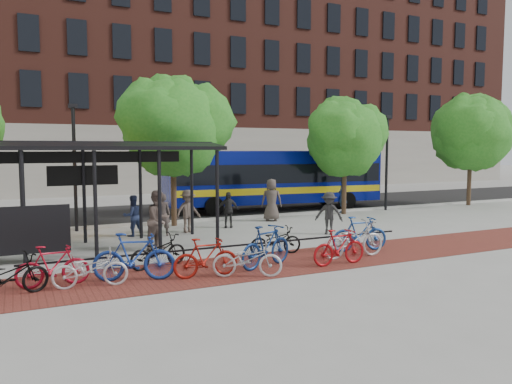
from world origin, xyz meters
name	(u,v)px	position (x,y,z in m)	size (l,w,h in m)	color
ground	(270,232)	(0.00, 0.00, 0.00)	(160.00, 160.00, 0.00)	#9E9E99
asphalt_street	(203,210)	(0.00, 8.00, 0.01)	(160.00, 8.00, 0.01)	black
curb	(231,218)	(0.00, 4.00, 0.06)	(160.00, 0.25, 0.12)	#B7B7B2
brick_strip	(288,262)	(-2.00, -5.00, 0.00)	(24.00, 3.00, 0.01)	maroon
bike_rack_rail	(236,260)	(-3.30, -4.10, 0.00)	(12.00, 0.05, 0.95)	black
building_brick	(237,78)	(10.00, 26.00, 10.00)	(55.00, 14.00, 20.00)	#5C2920
bus_shelter	(51,160)	(-8.13, -0.48, 3.00)	(10.60, 3.07, 3.60)	black
tree_b	(175,123)	(-2.90, 3.35, 4.46)	(5.15, 4.20, 6.47)	#382619
tree_c	(346,135)	(6.09, 3.35, 4.05)	(4.66, 3.80, 5.92)	#382619
tree_d	(472,129)	(15.10, 3.35, 4.47)	(5.39, 4.40, 6.55)	#382619
lamp_post_left	(75,164)	(-7.00, 3.60, 2.75)	(0.35, 0.20, 5.12)	black
lamp_post_right	(387,160)	(9.00, 3.60, 2.75)	(0.35, 0.20, 5.12)	black
bus	(275,176)	(3.61, 6.40, 1.85)	(12.10, 3.67, 3.22)	navy
bike_0	(8,277)	(-9.42, -5.37, 0.49)	(0.65, 1.86, 0.98)	black
bike_1	(53,266)	(-8.45, -4.81, 0.51)	(0.48, 1.71, 1.03)	maroon
bike_2	(90,269)	(-7.64, -5.27, 0.47)	(0.62, 1.77, 0.93)	#B8B8BB
bike_3	(134,257)	(-6.55, -5.12, 0.62)	(0.58, 2.06, 1.24)	navy
bike_4	(158,251)	(-5.64, -3.99, 0.47)	(0.62, 1.79, 0.94)	black
bike_5	(206,258)	(-4.80, -5.58, 0.52)	(0.49, 1.74, 1.05)	maroon
bike_6	(247,259)	(-3.82, -6.04, 0.48)	(0.64, 1.82, 0.96)	#B4B4B7
bike_7	(266,246)	(-2.88, -5.28, 0.61)	(0.57, 2.02, 1.21)	navy
bike_8	(275,241)	(-1.84, -3.89, 0.45)	(0.59, 1.70, 0.89)	black
bike_9	(339,247)	(-0.87, -5.97, 0.53)	(0.49, 1.75, 1.05)	maroon
bike_10	(353,240)	(0.08, -5.36, 0.57)	(0.75, 2.16, 1.14)	#B3B4B6
bike_11	(360,234)	(0.87, -4.65, 0.58)	(0.54, 1.93, 1.16)	navy
pedestrian_1	(163,215)	(-4.12, 1.03, 0.82)	(0.60, 0.39, 1.64)	#3E3532
pedestrian_2	(133,216)	(-5.19, 1.42, 0.79)	(0.77, 0.60, 1.58)	navy
pedestrian_3	(188,211)	(-3.02, 1.31, 0.86)	(1.11, 0.64, 1.71)	brown
pedestrian_4	(228,210)	(-1.10, 1.75, 0.76)	(0.89, 0.37, 1.52)	#272727
pedestrian_6	(272,200)	(1.49, 2.72, 0.98)	(0.96, 0.62, 1.96)	#483F3A
pedestrian_7	(343,195)	(6.28, 3.80, 0.91)	(0.66, 0.44, 1.82)	#20324B
pedestrian_8	(159,220)	(-4.95, -1.50, 0.99)	(0.96, 0.75, 1.98)	brown
pedestrian_9	(329,213)	(1.81, -1.50, 0.83)	(1.07, 0.62, 1.66)	#272727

